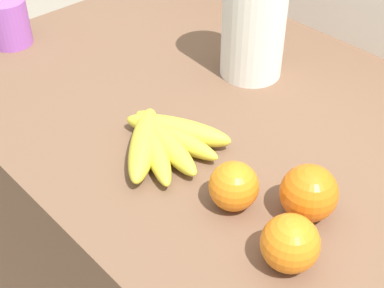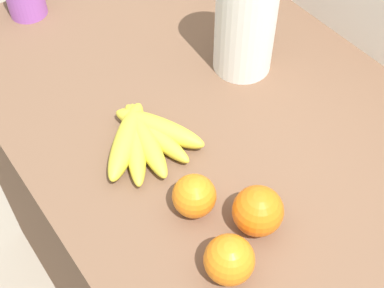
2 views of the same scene
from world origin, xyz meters
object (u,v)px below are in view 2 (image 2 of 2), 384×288
(orange_center, at_px, (194,196))
(orange_back_left, at_px, (259,212))
(banana_bunch, at_px, (143,137))
(orange_front, at_px, (229,260))
(paper_towel_roll, at_px, (246,12))

(orange_center, height_order, orange_back_left, orange_back_left)
(banana_bunch, bearing_deg, orange_front, -6.48)
(orange_front, distance_m, paper_towel_roll, 0.48)
(orange_center, bearing_deg, paper_towel_roll, 128.61)
(banana_bunch, relative_size, paper_towel_roll, 0.70)
(banana_bunch, xyz_separation_m, paper_towel_roll, (-0.06, 0.28, 0.11))
(orange_front, bearing_deg, banana_bunch, 173.52)
(banana_bunch, distance_m, orange_center, 0.17)
(orange_back_left, relative_size, orange_front, 1.06)
(orange_center, height_order, orange_front, orange_front)
(orange_back_left, xyz_separation_m, orange_front, (0.04, -0.09, -0.00))
(orange_center, xyz_separation_m, orange_front, (0.12, -0.03, 0.00))
(banana_bunch, bearing_deg, orange_center, -2.59)
(orange_back_left, relative_size, paper_towel_roll, 0.28)
(orange_back_left, bearing_deg, paper_towel_roll, 144.58)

